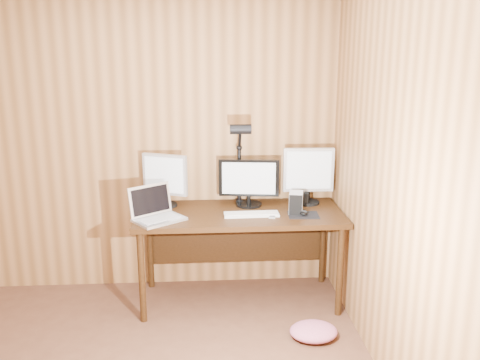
{
  "coord_description": "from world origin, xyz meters",
  "views": [
    {
      "loc": [
        0.68,
        -2.14,
        1.97
      ],
      "look_at": [
        0.93,
        1.58,
        1.02
      ],
      "focal_mm": 38.0,
      "sensor_mm": 36.0,
      "label": 1
    }
  ],
  "objects": [
    {
      "name": "room_shell",
      "position": [
        0.0,
        0.0,
        1.25
      ],
      "size": [
        4.0,
        4.0,
        4.0
      ],
      "color": "#563221",
      "rests_on": "ground"
    },
    {
      "name": "desk",
      "position": [
        0.93,
        1.7,
        0.63
      ],
      "size": [
        1.6,
        0.7,
        0.75
      ],
      "color": "black",
      "rests_on": "floor"
    },
    {
      "name": "monitor_center",
      "position": [
        1.02,
        1.8,
        0.95
      ],
      "size": [
        0.48,
        0.21,
        0.38
      ],
      "rotation": [
        0.0,
        0.0,
        -0.12
      ],
      "color": "black",
      "rests_on": "desk"
    },
    {
      "name": "monitor_left",
      "position": [
        0.35,
        1.82,
        0.98
      ],
      "size": [
        0.36,
        0.18,
        0.43
      ],
      "rotation": [
        0.0,
        0.0,
        -0.4
      ],
      "color": "black",
      "rests_on": "desk"
    },
    {
      "name": "monitor_right",
      "position": [
        1.5,
        1.82,
        1.0
      ],
      "size": [
        0.41,
        0.19,
        0.46
      ],
      "rotation": [
        0.0,
        0.0,
        -0.02
      ],
      "color": "black",
      "rests_on": "desk"
    },
    {
      "name": "laptop",
      "position": [
        0.29,
        1.49,
        0.81
      ],
      "size": [
        0.44,
        0.42,
        0.25
      ],
      "rotation": [
        0.0,
        0.0,
        0.64
      ],
      "color": "silver",
      "rests_on": "desk"
    },
    {
      "name": "keyboard",
      "position": [
        1.01,
        1.54,
        0.76
      ],
      "size": [
        0.42,
        0.14,
        0.02
      ],
      "rotation": [
        0.0,
        0.0,
        0.02
      ],
      "color": "white",
      "rests_on": "desk"
    },
    {
      "name": "mousepad",
      "position": [
        1.41,
        1.51,
        0.75
      ],
      "size": [
        0.24,
        0.2,
        0.0
      ],
      "primitive_type": "cube",
      "rotation": [
        0.0,
        0.0,
        -0.06
      ],
      "color": "black",
      "rests_on": "desk"
    },
    {
      "name": "mouse",
      "position": [
        1.41,
        1.51,
        0.77
      ],
      "size": [
        0.08,
        0.12,
        0.04
      ],
      "primitive_type": "ellipsoid",
      "rotation": [
        0.0,
        0.0,
        0.11
      ],
      "color": "black",
      "rests_on": "mousepad"
    },
    {
      "name": "hard_drive",
      "position": [
        1.36,
        1.58,
        0.83
      ],
      "size": [
        0.13,
        0.17,
        0.16
      ],
      "rotation": [
        0.0,
        0.0,
        -0.21
      ],
      "color": "silver",
      "rests_on": "desk"
    },
    {
      "name": "phone",
      "position": [
        1.17,
        1.49,
        0.76
      ],
      "size": [
        0.07,
        0.11,
        0.01
      ],
      "rotation": [
        0.0,
        0.0,
        -0.22
      ],
      "color": "silver",
      "rests_on": "desk"
    },
    {
      "name": "speaker",
      "position": [
        1.48,
        1.76,
        0.8
      ],
      "size": [
        0.04,
        0.04,
        0.11
      ],
      "primitive_type": "cylinder",
      "color": "black",
      "rests_on": "desk"
    },
    {
      "name": "desk_lamp",
      "position": [
        0.94,
        1.8,
        1.19
      ],
      "size": [
        0.16,
        0.24,
        0.72
      ],
      "rotation": [
        0.0,
        0.0,
        -0.05
      ],
      "color": "black",
      "rests_on": "desk"
    },
    {
      "name": "fabric_pile",
      "position": [
        1.41,
        1.02,
        0.05
      ],
      "size": [
        0.34,
        0.28,
        0.11
      ],
      "primitive_type": null,
      "rotation": [
        0.0,
        0.0,
        0.01
      ],
      "color": "#BA5A77",
      "rests_on": "floor"
    }
  ]
}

